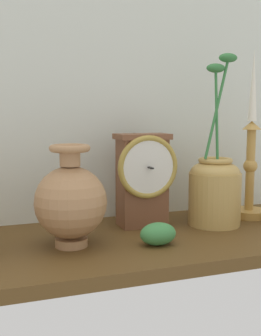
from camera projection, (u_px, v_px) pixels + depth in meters
The scene contains 7 objects.
ground_plane at pixel (129, 243), 83.64cm from camera, with size 100.00×36.00×2.40cm, color #563B1A.
back_wall at pixel (103, 80), 96.70cm from camera, with size 120.00×2.00×65.00cm, color silver.
mantel_clock at pixel (143, 177), 90.73cm from camera, with size 13.49×9.78×20.34cm.
candlestick_tall_left at pixel (250, 165), 98.69cm from camera, with size 8.65×8.65×39.37cm.
brass_vase_bulbous at pixel (71, 201), 76.71cm from camera, with size 13.48×13.48×19.05cm.
brass_vase_jar at pixel (215, 187), 92.34cm from camera, with size 11.57×11.57×37.84cm.
ivy_sprig at pixel (158, 234), 78.19cm from camera, with size 7.05×4.94×4.30cm.
Camera 1 is at (-26.88, -76.50, 24.28)cm, focal length 44.49 mm.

